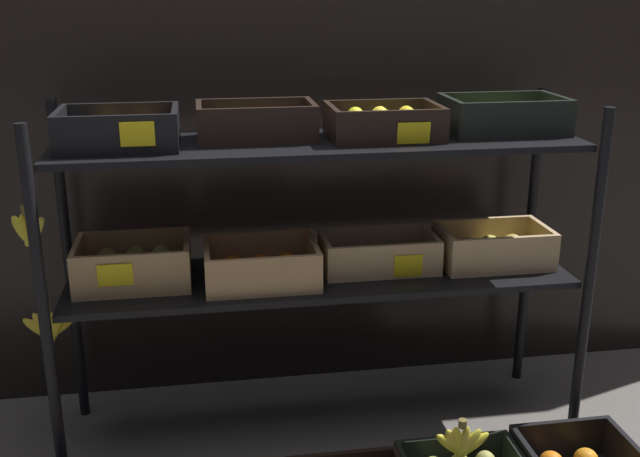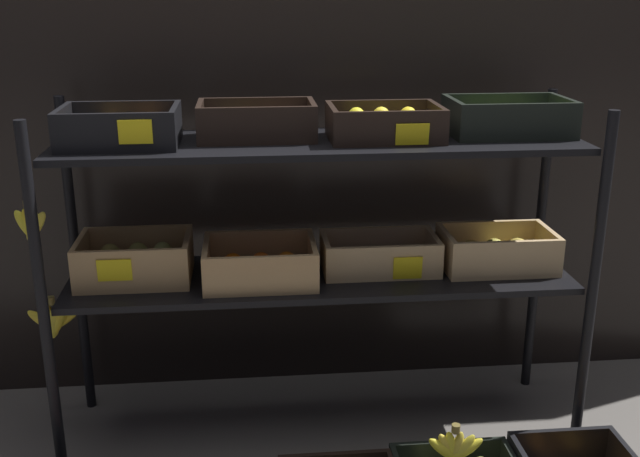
{
  "view_description": "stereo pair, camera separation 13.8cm",
  "coord_description": "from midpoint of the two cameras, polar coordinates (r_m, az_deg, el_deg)",
  "views": [
    {
      "loc": [
        -0.35,
        -2.15,
        1.41
      ],
      "look_at": [
        0.0,
        0.0,
        0.7
      ],
      "focal_mm": 42.23,
      "sensor_mm": 36.0,
      "label": 1
    },
    {
      "loc": [
        -0.21,
        -2.17,
        1.41
      ],
      "look_at": [
        0.0,
        0.0,
        0.7
      ],
      "focal_mm": 42.23,
      "sensor_mm": 36.0,
      "label": 2
    }
  ],
  "objects": [
    {
      "name": "banana_bunch_loose",
      "position": [
        2.23,
        8.86,
        -15.83
      ],
      "size": [
        0.17,
        0.04,
        0.14
      ],
      "color": "brown",
      "rests_on": "crate_ground_pear"
    },
    {
      "name": "display_rack",
      "position": [
        2.27,
        -2.01,
        1.49
      ],
      "size": [
        1.71,
        0.46,
        1.08
      ],
      "color": "black",
      "rests_on": "ground_plane"
    },
    {
      "name": "storefront_wall",
      "position": [
        2.64,
        -2.97,
        6.63
      ],
      "size": [
        3.97,
        0.12,
        1.77
      ],
      "primitive_type": "cube",
      "color": "black",
      "rests_on": "ground_plane"
    },
    {
      "name": "ground_plane",
      "position": [
        2.59,
        -1.58,
        -14.83
      ],
      "size": [
        10.0,
        10.0,
        0.0
      ],
      "primitive_type": "plane",
      "color": "#605B56"
    }
  ]
}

